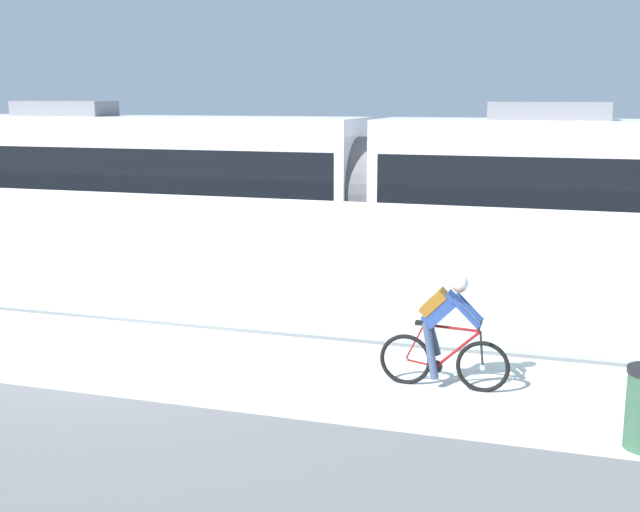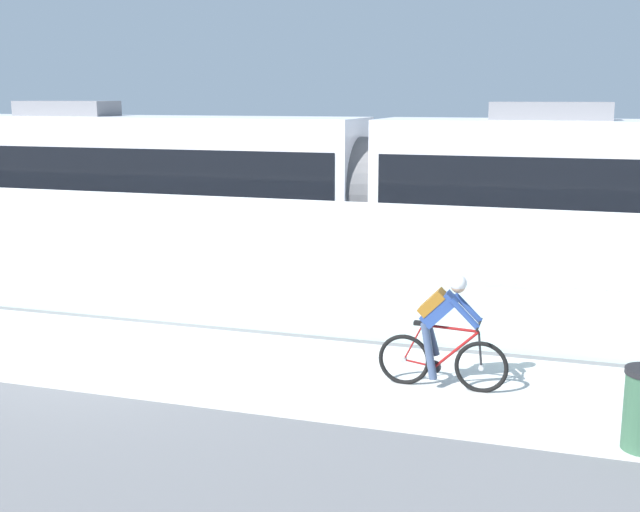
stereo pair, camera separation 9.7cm
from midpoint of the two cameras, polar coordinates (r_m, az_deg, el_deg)
name	(u,v)px [view 1 (the left image)]	position (r m, az deg, el deg)	size (l,w,h in m)	color
ground_plane	(115,354)	(12.86, -14.71, -6.78)	(200.00, 200.00, 0.00)	slate
bike_path_deck	(115,353)	(12.86, -14.71, -6.75)	(32.00, 3.20, 0.01)	silver
glass_parapet	(169,292)	(14.25, -10.95, -2.53)	(32.00, 0.05, 1.10)	#ADC6C1
concrete_barrier_wall	(211,248)	(15.73, -7.96, 0.56)	(32.00, 0.36, 2.00)	white
tram_rail_near	(258,272)	(18.16, -4.59, -1.13)	(32.00, 0.08, 0.01)	#595654
tram_rail_far	(280,260)	(19.47, -3.05, -0.26)	(32.00, 0.08, 0.01)	#595654
tram	(368,189)	(17.81, 3.33, 4.81)	(22.56, 2.54, 3.81)	silver
cyclist_on_bike	(444,332)	(10.91, 8.61, -5.40)	(1.77, 0.58, 1.61)	black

